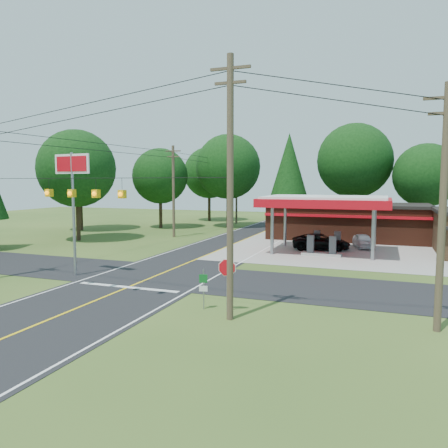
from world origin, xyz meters
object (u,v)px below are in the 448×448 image
(sedan_car, at_px, (363,241))
(gas_canopy, at_px, (325,203))
(octagonal_stop_sign, at_px, (227,272))
(suv_car, at_px, (321,242))
(big_stop_sign, at_px, (72,183))

(sedan_car, bearing_deg, gas_canopy, -141.39)
(gas_canopy, bearing_deg, octagonal_stop_sign, -96.00)
(sedan_car, bearing_deg, suv_car, -158.98)
(gas_canopy, height_order, sedan_car, gas_canopy)
(suv_car, distance_m, sedan_car, 4.30)
(sedan_car, xyz_separation_m, octagonal_stop_sign, (-5.00, -23.01, 1.28))
(octagonal_stop_sign, bearing_deg, sedan_car, 77.74)
(big_stop_sign, bearing_deg, suv_car, 50.73)
(sedan_car, height_order, big_stop_sign, big_stop_sign)
(suv_car, height_order, big_stop_sign, big_stop_sign)
(suv_car, height_order, sedan_car, suv_car)
(sedan_car, relative_size, big_stop_sign, 0.47)
(suv_car, relative_size, sedan_car, 1.37)
(gas_canopy, distance_m, suv_car, 3.89)
(suv_car, relative_size, big_stop_sign, 0.64)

